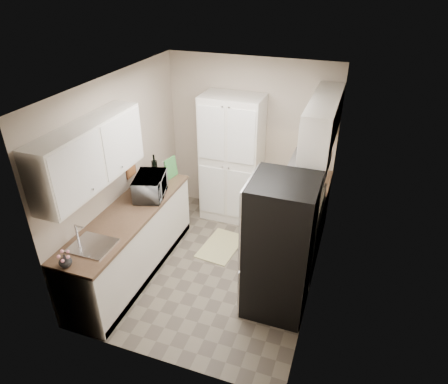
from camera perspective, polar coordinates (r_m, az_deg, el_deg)
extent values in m
plane|color=#665B4C|center=(5.58, -1.34, -10.50)|extent=(3.20, 3.20, 0.00)
cube|color=#B0A18E|center=(6.24, 3.75, 7.52)|extent=(2.60, 0.04, 2.50)
cube|color=#B0A18E|center=(3.68, -10.52, -10.68)|extent=(2.60, 0.04, 2.50)
cube|color=#B0A18E|center=(5.42, -14.48, 2.98)|extent=(0.04, 3.20, 2.50)
cube|color=#B0A18E|center=(4.63, 13.73, -1.84)|extent=(0.04, 3.20, 2.50)
cube|color=white|center=(4.40, -1.73, 15.17)|extent=(2.60, 3.20, 0.04)
cube|color=silver|center=(4.55, -18.58, 5.12)|extent=(0.33, 1.60, 0.70)
cube|color=silver|center=(5.10, 13.89, 9.22)|extent=(0.33, 1.55, 0.58)
cube|color=#99999E|center=(4.86, 12.03, 3.62)|extent=(0.45, 0.76, 0.13)
cube|color=#B7B7BC|center=(4.64, -18.27, -7.30)|extent=(0.45, 0.40, 0.02)
cube|color=brown|center=(5.59, -13.18, 3.21)|extent=(0.02, 0.22, 0.22)
cube|color=silver|center=(6.15, 1.14, 4.66)|extent=(0.90, 0.55, 2.00)
cube|color=silver|center=(5.38, -13.03, -7.18)|extent=(0.60, 2.30, 0.88)
cube|color=brown|center=(5.13, -13.61, -3.07)|extent=(0.63, 2.33, 0.04)
cube|color=silver|center=(6.08, 11.41, -2.28)|extent=(0.60, 0.80, 0.88)
cube|color=brown|center=(5.86, 11.85, 1.54)|extent=(0.63, 0.83, 0.04)
cube|color=#B7B7BC|center=(5.42, 9.80, -6.41)|extent=(0.64, 0.76, 0.90)
cube|color=black|center=(5.16, 10.24, -2.24)|extent=(0.66, 0.78, 0.03)
cube|color=black|center=(5.08, 13.55, -1.79)|extent=(0.06, 0.76, 0.22)
cube|color=tan|center=(5.30, 5.67, -5.66)|extent=(0.01, 0.16, 0.42)
cube|color=beige|center=(5.49, 6.30, -4.28)|extent=(0.01, 0.16, 0.42)
cube|color=#B7B7BC|center=(4.55, 7.94, -7.94)|extent=(0.70, 0.72, 1.70)
imported|color=silver|center=(5.34, -10.50, 0.84)|extent=(0.50, 0.62, 0.30)
cylinder|color=black|center=(5.81, -9.89, 3.53)|extent=(0.08, 0.08, 0.32)
imported|color=silver|center=(4.42, -21.75, -9.10)|extent=(0.14, 0.14, 0.14)
cube|color=#3C883F|center=(5.79, -7.58, 3.46)|extent=(0.06, 0.24, 0.30)
cube|color=#ADAEB2|center=(5.80, 11.39, 2.71)|extent=(0.36, 0.42, 0.21)
cube|color=#C7C181|center=(5.92, -0.44, -7.72)|extent=(0.57, 0.83, 0.01)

